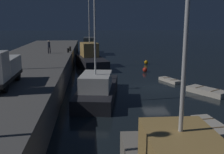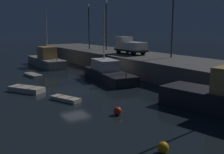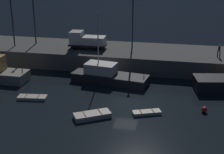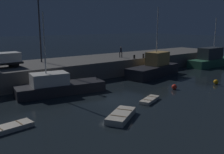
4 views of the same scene
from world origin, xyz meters
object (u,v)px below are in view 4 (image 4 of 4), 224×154
lamp_post_central (39,22)px  fishing_trawler_red (154,68)px  fishing_boat_white (58,86)px  bollard_central (134,57)px  dinghy_red_small (121,116)px  bollard_west (143,56)px  rowboat_white_mid (10,128)px  fishing_boat_orange (211,59)px  mooring_buoy_near (174,87)px  mooring_buoy_mid (216,82)px  dockworker (121,51)px  dinghy_orange_near (150,100)px

lamp_post_central → fishing_trawler_red: bearing=-30.9°
fishing_boat_white → bollard_central: 14.92m
dinghy_red_small → bollard_west: size_ratio=5.97×
rowboat_white_mid → bollard_west: bollard_west is taller
bollard_west → fishing_trawler_red: bearing=-101.2°
fishing_boat_orange → mooring_buoy_near: fishing_boat_orange is taller
fishing_boat_white → fishing_boat_orange: (30.74, 0.43, 0.38)m
fishing_trawler_red → mooring_buoy_mid: fishing_trawler_red is taller
fishing_boat_orange → mooring_buoy_near: bearing=-159.9°
lamp_post_central → bollard_west: 16.17m
fishing_trawler_red → fishing_boat_orange: bearing=-0.1°
mooring_buoy_near → mooring_buoy_mid: bearing=-13.5°
mooring_buoy_near → mooring_buoy_mid: (6.30, -1.52, -0.00)m
dinghy_red_small → dockworker: (13.15, 15.96, 3.06)m
mooring_buoy_mid → fishing_boat_orange: bearing=33.5°
bollard_central → mooring_buoy_near: bearing=-106.0°
fishing_boat_orange → dockworker: (-16.98, 5.48, 2.06)m
fishing_boat_orange → mooring_buoy_mid: fishing_boat_orange is taller
dinghy_orange_near → dinghy_red_small: 5.51m
rowboat_white_mid → mooring_buoy_near: (18.61, 0.30, 0.14)m
mooring_buoy_mid → lamp_post_central: bearing=133.5°
fishing_boat_orange → mooring_buoy_mid: bearing=-146.5°
rowboat_white_mid → bollard_central: bollard_central is taller
rowboat_white_mid → lamp_post_central: lamp_post_central is taller
rowboat_white_mid → bollard_west: 25.54m
fishing_boat_white → dockworker: fishing_boat_white is taller
dockworker → dinghy_orange_near: bearing=-119.5°
fishing_boat_white → mooring_buoy_mid: bearing=-24.5°
lamp_post_central → mooring_buoy_mid: bearing=-46.5°
mooring_buoy_mid → mooring_buoy_near: bearing=166.5°
mooring_buoy_mid → lamp_post_central: lamp_post_central is taller
fishing_trawler_red → mooring_buoy_mid: 8.88m
dinghy_red_small → mooring_buoy_mid: bearing=6.4°
dockworker → fishing_boat_white: bearing=-156.8°
rowboat_white_mid → fishing_trawler_red: bearing=17.9°
mooring_buoy_mid → bollard_west: 11.78m
mooring_buoy_near → fishing_trawler_red: bearing=59.7°
fishing_boat_orange → dockworker: fishing_boat_orange is taller
mooring_buoy_near → mooring_buoy_mid: 6.48m
bollard_west → bollard_central: bollard_west is taller
dinghy_orange_near → bollard_central: (8.61, 11.65, 2.46)m
mooring_buoy_near → fishing_boat_orange: bearing=20.1°
mooring_buoy_mid → dockworker: 14.91m
dockworker → bollard_west: dockworker is taller
lamp_post_central → dockworker: lamp_post_central is taller
dinghy_red_small → lamp_post_central: lamp_post_central is taller
fishing_trawler_red → rowboat_white_mid: fishing_trawler_red is taller
dinghy_orange_near → bollard_central: 14.69m
mooring_buoy_mid → bollard_west: (-1.63, 11.43, 2.35)m
fishing_boat_orange → dinghy_red_small: size_ratio=2.85×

